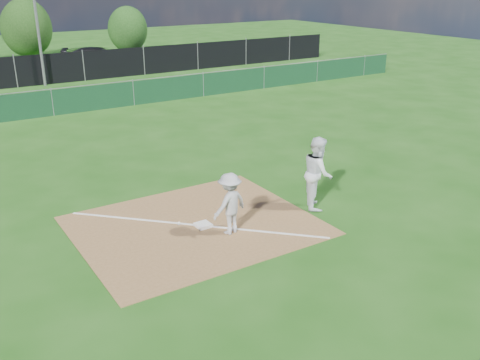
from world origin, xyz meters
name	(u,v)px	position (x,y,z in m)	size (l,w,h in m)	color
ground	(88,142)	(0.00, 10.00, 0.00)	(90.00, 90.00, 0.00)	#194C10
infield_dirt	(195,225)	(0.00, 1.00, 0.01)	(6.00, 5.00, 0.02)	brown
foul_line	(195,225)	(0.00, 1.00, 0.03)	(0.08, 7.00, 0.01)	white
green_fence	(52,103)	(0.00, 15.00, 0.60)	(44.00, 0.05, 1.20)	#0E341C
black_fence	(16,72)	(0.00, 23.00, 0.90)	(46.00, 0.04, 1.80)	black
parking_lot	(2,75)	(0.00, 28.00, 0.01)	(46.00, 9.00, 0.01)	black
light_pole	(36,16)	(1.50, 22.70, 4.00)	(0.16, 0.16, 8.00)	slate
first_base	(203,225)	(0.14, 0.82, 0.06)	(0.38, 0.38, 0.08)	white
play_at_first	(230,204)	(0.55, 0.15, 0.82)	(2.08, 0.83, 1.60)	silver
runner	(318,173)	(3.50, 0.27, 1.02)	(0.99, 0.78, 2.05)	white
car_right	(99,58)	(6.40, 27.17, 0.73)	(2.02, 4.97, 1.44)	black
tree_mid	(26,28)	(3.32, 34.71, 2.34)	(3.83, 3.83, 4.54)	#382316
tree_right	(128,29)	(11.00, 33.23, 1.97)	(3.23, 3.23, 3.83)	#382316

